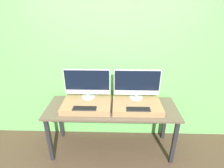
{
  "coord_description": "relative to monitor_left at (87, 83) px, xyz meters",
  "views": [
    {
      "loc": [
        0.06,
        -1.8,
        2.1
      ],
      "look_at": [
        0.0,
        0.46,
        1.06
      ],
      "focal_mm": 28.0,
      "sensor_mm": 36.0,
      "label": 1
    }
  ],
  "objects": [
    {
      "name": "wooden_riser_left",
      "position": [
        0.0,
        -0.13,
        -0.27
      ],
      "size": [
        0.68,
        0.49,
        0.08
      ],
      "color": "#99754C",
      "rests_on": "workbench"
    },
    {
      "name": "monitor_left",
      "position": [
        0.0,
        0.0,
        0.0
      ],
      "size": [
        0.66,
        0.19,
        0.44
      ],
      "color": "#B2B2B7",
      "rests_on": "wooden_riser_left"
    },
    {
      "name": "wall_back",
      "position": [
        0.35,
        0.25,
        0.23
      ],
      "size": [
        8.0,
        0.04,
        2.6
      ],
      "color": "#66B75B",
      "rests_on": "ground_plane"
    },
    {
      "name": "workbench",
      "position": [
        0.35,
        -0.14,
        -0.39
      ],
      "size": [
        1.85,
        0.63,
        0.76
      ],
      "color": "brown",
      "rests_on": "ground_plane"
    },
    {
      "name": "keyboard_left",
      "position": [
        0.0,
        -0.32,
        -0.22
      ],
      "size": [
        0.31,
        0.11,
        0.01
      ],
      "color": "#2D2D2D",
      "rests_on": "wooden_riser_left"
    },
    {
      "name": "monitor_right",
      "position": [
        0.71,
        0.0,
        0.0
      ],
      "size": [
        0.66,
        0.19,
        0.44
      ],
      "color": "#B2B2B7",
      "rests_on": "wooden_riser_right"
    },
    {
      "name": "keyboard_right",
      "position": [
        0.71,
        -0.32,
        -0.22
      ],
      "size": [
        0.31,
        0.11,
        0.01
      ],
      "color": "#2D2D2D",
      "rests_on": "wooden_riser_right"
    },
    {
      "name": "ground_plane",
      "position": [
        0.35,
        -0.46,
        -1.07
      ],
      "size": [
        12.0,
        12.0,
        0.0
      ],
      "primitive_type": "plane",
      "color": "#4C3828"
    },
    {
      "name": "wooden_riser_right",
      "position": [
        0.71,
        -0.13,
        -0.27
      ],
      "size": [
        0.68,
        0.49,
        0.08
      ],
      "color": "#99754C",
      "rests_on": "workbench"
    }
  ]
}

